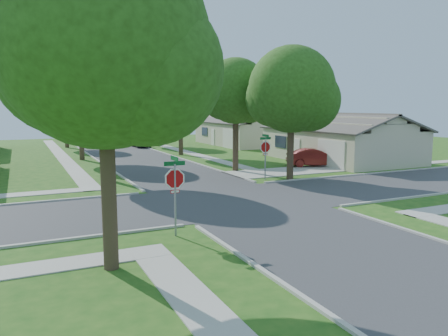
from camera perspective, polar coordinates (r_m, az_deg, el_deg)
name	(u,v)px	position (r m, az deg, el deg)	size (l,w,h in m)	color
ground	(233,200)	(22.48, 1.14, -4.21)	(100.00, 100.00, 0.00)	#1F4F15
road_ns	(233,200)	(22.48, 1.14, -4.19)	(7.00, 100.00, 0.02)	#333335
sidewalk_ne	(178,150)	(48.59, -6.07, 2.41)	(1.20, 40.00, 0.04)	#9E9B91
sidewalk_nw	(61,155)	(46.07, -20.55, 1.63)	(1.20, 40.00, 0.04)	#9E9B91
driveway	(286,171)	(32.43, 8.08, -0.44)	(8.80, 3.60, 0.05)	#9E9B91
stop_sign_sw	(175,182)	(16.05, -6.44, -1.85)	(1.05, 0.80, 2.98)	gray
stop_sign_ne	(265,149)	(28.48, 5.43, 2.50)	(1.05, 0.80, 2.98)	gray
tree_e_near	(236,94)	(32.16, 1.63, 9.61)	(4.97, 4.80, 8.28)	#38281C
tree_e_mid	(181,91)	(43.22, -5.69, 9.99)	(5.59, 5.40, 9.21)	#38281C
tree_e_far	(145,96)	(55.62, -10.25, 9.18)	(5.17, 5.00, 8.72)	#38281C
tree_w_near	(104,85)	(29.16, -15.36, 10.41)	(5.38, 5.20, 8.97)	#38281C
tree_w_mid	(80,87)	(41.04, -18.34, 10.06)	(5.80, 5.60, 9.56)	#38281C
tree_w_far	(65,100)	(53.93, -20.03, 8.36)	(4.76, 4.60, 8.04)	#38281C
tree_sw_corner	(106,52)	(12.98, -15.19, 14.36)	(6.21, 6.00, 9.55)	#38281C
tree_ne_corner	(292,94)	(28.83, 8.91, 9.59)	(5.80, 5.60, 8.66)	#38281C
house_ne_near	(339,143)	(40.19, 14.75, 3.15)	(8.42, 13.60, 4.23)	#B6AD90
house_ne_far	(244,132)	(55.17, 2.64, 4.67)	(8.42, 13.60, 4.23)	#B6AD90
car_driveway	(314,158)	(35.53, 11.73, 1.34)	(1.52, 4.37, 1.44)	#5D1513
car_curb_east	(141,141)	(52.28, -10.83, 3.45)	(1.64, 4.08, 1.39)	black
car_curb_west	(70,135)	(64.64, -19.42, 4.05)	(2.11, 5.20, 1.51)	black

